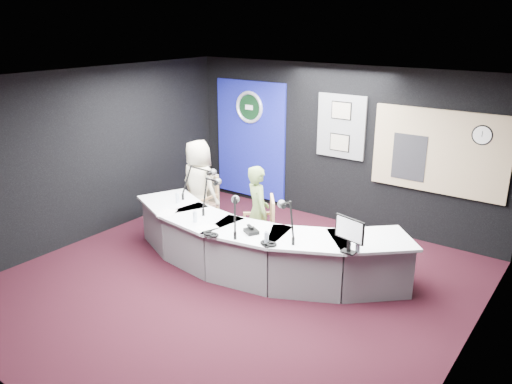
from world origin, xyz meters
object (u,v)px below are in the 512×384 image
Objects in this scene: armchair_left at (199,203)px; person_man at (199,186)px; person_woman at (258,212)px; armchair_right at (258,231)px; broadcast_desk at (254,245)px.

person_man reaches higher than armchair_left.
person_man is at bearing 24.42° from person_woman.
armchair_left is at bearing 24.42° from person_woman.
armchair_left reaches higher than armchair_right.
person_man is at bearing -139.55° from armchair_right.
armchair_left is 1.51m from person_woman.
broadcast_desk is 2.82× the size of person_man.
person_man reaches higher than armchair_right.
broadcast_desk is 0.41m from armchair_right.
person_woman is at bearing -7.98° from armchair_left.
armchair_right is at bearing 175.50° from person_man.
broadcast_desk is at bearing 154.52° from person_woman.
armchair_left is 0.67× the size of person_woman.
broadcast_desk is 1.79m from armchair_left.
broadcast_desk is 4.55× the size of armchair_left.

